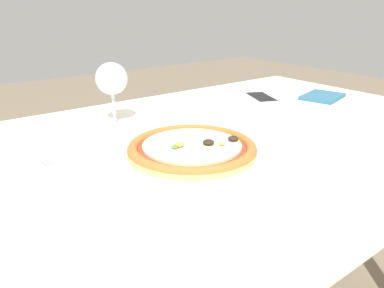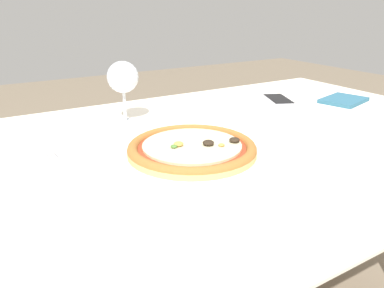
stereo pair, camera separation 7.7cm
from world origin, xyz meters
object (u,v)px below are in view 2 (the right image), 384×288
at_px(dining_table, 232,170).
at_px(fork, 59,166).
at_px(wine_glass_far_left, 123,78).
at_px(pizza_plate, 192,150).
at_px(cell_phone, 278,100).

bearing_deg(dining_table, fork, 175.86).
relative_size(fork, wine_glass_far_left, 1.03).
bearing_deg(pizza_plate, wine_glass_far_left, 95.38).
relative_size(fork, cell_phone, 1.06).
xyz_separation_m(pizza_plate, wine_glass_far_left, (-0.03, 0.30, 0.10)).
distance_m(pizza_plate, cell_phone, 0.55).
relative_size(dining_table, cell_phone, 8.77).
relative_size(pizza_plate, cell_phone, 1.83).
relative_size(dining_table, pizza_plate, 4.80).
bearing_deg(fork, dining_table, -4.14).
bearing_deg(cell_phone, pizza_plate, -151.84).
distance_m(dining_table, cell_phone, 0.39).
bearing_deg(wine_glass_far_left, fork, -136.23).
bearing_deg(fork, pizza_plate, -19.80).
xyz_separation_m(fork, cell_phone, (0.73, 0.17, 0.00)).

